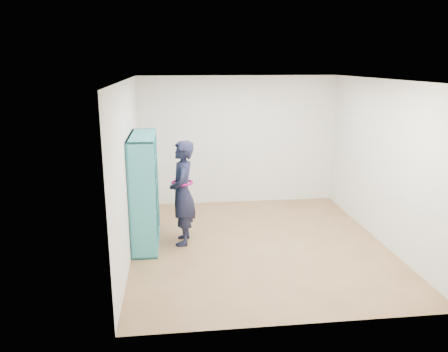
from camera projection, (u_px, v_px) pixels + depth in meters
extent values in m
plane|color=brown|center=(258.00, 244.00, 7.06)|extent=(4.50, 4.50, 0.00)
plane|color=white|center=(262.00, 80.00, 6.40)|extent=(4.50, 4.50, 0.00)
cube|color=silver|center=(128.00, 170.00, 6.50)|extent=(0.02, 4.50, 2.60)
cube|color=silver|center=(383.00, 163.00, 6.96)|extent=(0.02, 4.50, 2.60)
cube|color=silver|center=(238.00, 141.00, 8.89)|extent=(4.00, 0.02, 2.60)
cube|color=silver|center=(303.00, 215.00, 4.57)|extent=(4.00, 0.02, 2.60)
cube|color=teal|center=(142.00, 203.00, 6.29)|extent=(0.39, 0.03, 1.77)
cube|color=teal|center=(147.00, 179.00, 7.54)|extent=(0.39, 0.03, 1.77)
cube|color=teal|center=(147.00, 241.00, 7.13)|extent=(0.39, 1.33, 0.03)
cube|color=teal|center=(142.00, 136.00, 6.69)|extent=(0.39, 1.33, 0.03)
cube|color=teal|center=(133.00, 190.00, 6.89)|extent=(0.03, 1.33, 1.77)
cube|color=teal|center=(144.00, 194.00, 6.71)|extent=(0.36, 0.03, 1.72)
cube|color=teal|center=(145.00, 186.00, 7.12)|extent=(0.36, 0.03, 1.72)
cube|color=teal|center=(146.00, 216.00, 7.02)|extent=(0.36, 1.27, 0.03)
cube|color=teal|center=(145.00, 190.00, 6.91)|extent=(0.36, 1.27, 0.03)
cube|color=teal|center=(143.00, 164.00, 6.80)|extent=(0.36, 1.27, 0.03)
cube|color=beige|center=(147.00, 249.00, 6.71)|extent=(0.24, 0.16, 0.06)
cube|color=black|center=(146.00, 217.00, 6.52)|extent=(0.20, 0.18, 0.28)
cube|color=maroon|center=(145.00, 191.00, 6.41)|extent=(0.20, 0.18, 0.24)
cube|color=silver|center=(143.00, 167.00, 6.38)|extent=(0.24, 0.16, 0.06)
cube|color=navy|center=(148.00, 233.00, 7.03)|extent=(0.20, 0.18, 0.29)
cube|color=brown|center=(147.00, 207.00, 6.92)|extent=(0.20, 0.18, 0.32)
cube|color=#BFB28C|center=(146.00, 187.00, 6.89)|extent=(0.24, 0.16, 0.09)
cube|color=#26594C|center=(145.00, 154.00, 6.70)|extent=(0.20, 0.18, 0.31)
cube|color=beige|center=(150.00, 224.00, 7.44)|extent=(0.20, 0.18, 0.26)
cube|color=black|center=(148.00, 205.00, 7.41)|extent=(0.24, 0.16, 0.06)
cube|color=maroon|center=(147.00, 174.00, 7.22)|extent=(0.20, 0.18, 0.31)
cube|color=silver|center=(146.00, 151.00, 7.12)|extent=(0.20, 0.18, 0.22)
imported|color=black|center=(182.00, 193.00, 6.91)|extent=(0.45, 0.64, 1.68)
torus|color=#950B60|center=(182.00, 183.00, 6.87)|extent=(0.37, 0.37, 0.04)
cube|color=silver|center=(173.00, 185.00, 6.97)|extent=(0.02, 0.10, 0.12)
cube|color=black|center=(173.00, 185.00, 6.97)|extent=(0.02, 0.09, 0.12)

